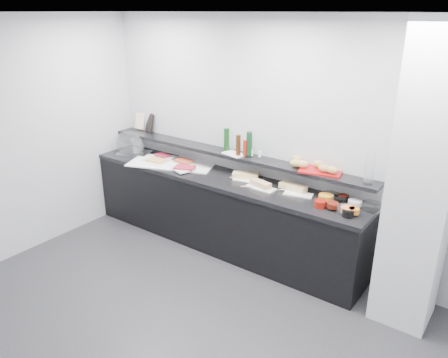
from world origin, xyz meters
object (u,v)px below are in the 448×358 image
Objects in this scene: sandwich_plate_mid at (261,188)px; framed_print at (150,123)px; bread_tray at (321,170)px; cloche_base at (135,153)px; condiment_tray at (234,154)px; carafe at (369,169)px.

framed_print is (-1.99, 0.31, 0.37)m from sandwich_plate_mid.
sandwich_plate_mid is 2.05m from framed_print.
cloche_base is at bearing 171.77° from bread_tray.
condiment_tray is 1.57m from carafe.
sandwich_plate_mid is 0.67m from bread_tray.
cloche_base reaches higher than sandwich_plate_mid.
bread_tray is at bearing 173.47° from carafe.
carafe reaches higher than framed_print.
framed_print is at bearing 70.52° from cloche_base.
framed_print is at bearing 177.67° from carafe.
framed_print is (0.00, 0.31, 0.36)m from cloche_base.
condiment_tray is (1.51, 0.17, 0.24)m from cloche_base.
cloche_base is at bearing -68.44° from framed_print.
sandwich_plate_mid is at bearing -19.22° from cloche_base.
bread_tray reaches higher than condiment_tray.
bread_tray is at bearing -13.69° from cloche_base.
bread_tray is (0.57, 0.25, 0.25)m from sandwich_plate_mid.
framed_print is 0.97× the size of condiment_tray.
cloche_base is at bearing -176.62° from carafe.
carafe is (1.08, 0.19, 0.39)m from sandwich_plate_mid.
sandwich_plate_mid is at bearing -170.22° from bread_tray.
carafe is at bearing -20.11° from bread_tray.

